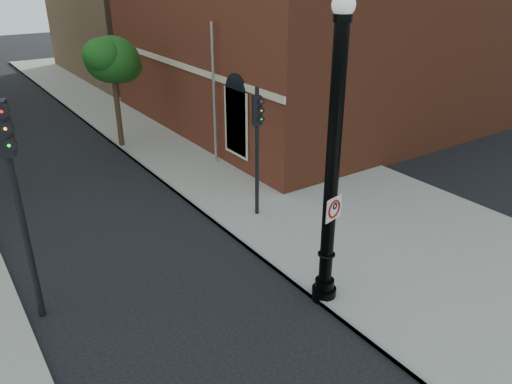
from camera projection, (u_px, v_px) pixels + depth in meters
ground at (267, 352)px, 10.65m from camera, size 120.00×120.00×0.00m
sidewalk_right at (245, 158)px, 21.21m from camera, size 8.00×60.00×0.12m
curb_edge at (160, 178)px, 19.18m from camera, size 0.10×60.00×0.14m
lamppost at (332, 177)px, 11.01m from camera, size 0.60×0.60×7.08m
no_parking_sign at (334, 208)px, 11.15m from camera, size 0.55×0.15×0.56m
traffic_signal_left at (11, 170)px, 10.25m from camera, size 0.44×0.49×5.50m
traffic_signal_right at (257, 132)px, 15.20m from camera, size 0.33×0.38×4.28m
utility_pole at (214, 97)px, 19.57m from camera, size 0.11×0.11×5.65m
street_tree_c at (113, 61)px, 21.03m from camera, size 2.71×2.45×4.88m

